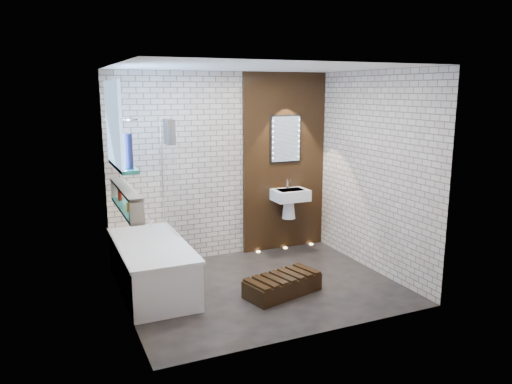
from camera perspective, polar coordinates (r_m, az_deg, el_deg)
name	(u,v)px	position (r m, az deg, el deg)	size (l,w,h in m)	color
ground	(261,286)	(6.10, 0.58, -10.90)	(3.20, 3.20, 0.00)	black
room_shell	(261,182)	(5.72, 0.61, 1.19)	(3.24, 3.20, 2.60)	#B7A391
walnut_panel	(284,162)	(7.26, 3.30, 3.44)	(1.30, 0.06, 2.60)	black
clerestory_window	(116,132)	(5.54, -15.99, 6.66)	(0.18, 1.00, 0.94)	#7FADE0
display_niche	(126,199)	(5.46, -14.87, -0.82)	(0.14, 1.30, 0.26)	teal
bathtub	(152,266)	(6.04, -11.99, -8.43)	(0.79, 1.74, 0.70)	white
bath_screen	(169,177)	(6.28, -10.04, 1.77)	(0.01, 0.78, 1.40)	white
towel	(170,132)	(6.11, -10.00, 6.89)	(0.09, 0.23, 0.31)	black
shower_head	(131,120)	(6.17, -14.34, 8.15)	(0.18, 0.18, 0.02)	silver
washbasin	(290,199)	(7.18, 3.96, -0.81)	(0.50, 0.36, 0.58)	white
led_mirror	(286,139)	(7.18, 3.47, 6.16)	(0.50, 0.02, 0.70)	black
walnut_step	(283,286)	(5.87, 3.10, -10.80)	(0.91, 0.40, 0.20)	black
niche_bottles	(128,205)	(5.34, -14.63, -1.46)	(0.06, 0.94, 0.14)	maroon
sill_vases	(128,151)	(5.22, -14.58, 4.60)	(0.09, 0.09, 0.37)	#141837
floor_uplights	(285,248)	(7.50, 3.43, -6.47)	(0.96, 0.06, 0.01)	#FFD899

